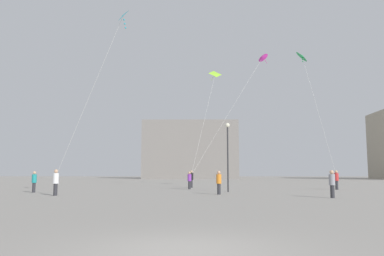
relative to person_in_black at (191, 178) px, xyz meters
name	(u,v)px	position (x,y,z in m)	size (l,w,h in m)	color
ground_plane	(182,250)	(0.13, -31.53, -0.94)	(300.00, 300.00, 0.00)	gray
person_in_black	(191,178)	(0.00, 0.00, 0.00)	(0.38, 0.38, 1.72)	#2D2D33
person_in_orange	(219,181)	(2.04, -12.02, -0.04)	(0.36, 0.36, 1.65)	#2D2D33
person_in_teal	(34,181)	(-11.95, -9.55, -0.06)	(0.35, 0.35, 1.62)	#2D2D33
person_in_red	(336,179)	(13.04, -4.26, 0.00)	(0.38, 0.38, 1.72)	#2D2D33
person_in_white	(56,181)	(-8.88, -13.48, 0.01)	(0.38, 0.38, 1.73)	#2D2D33
person_in_grey	(332,183)	(8.63, -15.74, -0.03)	(0.36, 0.36, 1.67)	#2D2D33
person_in_purple	(189,180)	(-0.15, -3.50, -0.06)	(0.35, 0.35, 1.61)	#2D2D33
kite_cyan_delta	(122,19)	(-4.26, -15.89, 10.20)	(5.30, 3.19, 10.42)	#1EB2C6
kite_emerald_diamond	(302,57)	(10.50, -3.73, 11.43)	(3.27, 1.59, 11.65)	green
kite_lime_delta	(215,76)	(2.60, 3.65, 11.43)	(3.36, 4.25, 11.70)	#8CD12D
kite_magenta_diamond	(262,58)	(7.83, 2.49, 13.17)	(8.59, 3.25, 13.48)	#D12899
building_left_hall	(190,150)	(-0.87, 57.58, 6.19)	(23.45, 8.11, 14.27)	gray
lamppost_east	(228,146)	(2.97, -8.59, 2.67)	(0.36, 0.36, 5.46)	#2D2D30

